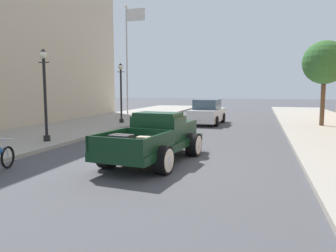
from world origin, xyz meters
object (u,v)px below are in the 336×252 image
at_px(car_background_white, 207,113).
at_px(street_lamp_far, 121,88).
at_px(street_tree_second, 325,63).
at_px(street_lamp_near, 45,88).
at_px(hotrod_truck_dark_green, 157,138).
at_px(flagpole, 129,48).

distance_m(car_background_white, street_lamp_far, 5.94).
bearing_deg(street_tree_second, street_lamp_far, -171.47).
height_order(street_lamp_near, street_lamp_far, same).
bearing_deg(street_lamp_near, street_lamp_far, 90.54).
bearing_deg(car_background_white, street_tree_second, -1.86).
xyz_separation_m(hotrod_truck_dark_green, car_background_white, (-0.19, 11.52, 0.01)).
relative_size(street_lamp_far, flagpole, 0.42).
relative_size(car_background_white, flagpole, 0.48).
height_order(hotrod_truck_dark_green, street_lamp_near, street_lamp_near).
bearing_deg(street_lamp_far, hotrod_truck_dark_green, -59.75).
distance_m(hotrod_truck_dark_green, street_lamp_far, 11.05).
bearing_deg(hotrod_truck_dark_green, flagpole, 115.49).
xyz_separation_m(street_lamp_near, street_tree_second, (12.24, 9.70, 1.50)).
bearing_deg(flagpole, street_lamp_near, -81.25).
relative_size(street_lamp_near, street_tree_second, 0.76).
xyz_separation_m(car_background_white, street_lamp_far, (-5.32, -2.07, 1.62)).
distance_m(flagpole, street_tree_second, 15.35).
xyz_separation_m(car_background_white, street_lamp_near, (-5.25, -9.92, 1.62)).
bearing_deg(street_tree_second, car_background_white, 178.14).
bearing_deg(street_lamp_near, car_background_white, 62.13).
relative_size(hotrod_truck_dark_green, street_lamp_near, 1.32).
height_order(car_background_white, street_lamp_near, street_lamp_near).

